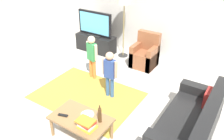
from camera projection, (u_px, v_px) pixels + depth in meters
The scene contains 15 objects.
ground at pixel (96, 111), 4.64m from camera, with size 7.80×7.80×0.00m, color #B2ADA3.
wall_back at pixel (161, 9), 6.16m from camera, with size 6.00×0.12×2.70m, color silver.
area_rug at pixel (87, 95), 5.09m from camera, with size 2.20×1.60×0.01m, color #B28C33.
tv_stand at pixel (96, 43), 6.99m from camera, with size 1.20×0.44×0.50m.
tv at pixel (95, 24), 6.67m from camera, with size 1.10×0.28×0.71m.
couch at pixel (192, 127), 3.84m from camera, with size 0.80×1.80×0.86m.
armchair at pixel (145, 55), 6.15m from camera, with size 0.60×0.60×0.90m.
floor_lamp at pixel (124, 2), 6.05m from camera, with size 0.36×0.36×1.78m.
child_near_tv at pixel (92, 54), 5.42m from camera, with size 0.36×0.18×1.08m.
child_center at pixel (110, 71), 4.77m from camera, with size 0.35×0.17×1.05m.
coffee_table at pixel (81, 120), 3.86m from camera, with size 1.00×0.60×0.42m.
book_stack at pixel (86, 124), 3.61m from camera, with size 0.30×0.24×0.14m.
bottle at pixel (100, 115), 3.69m from camera, with size 0.06×0.06×0.33m.
tv_remote at pixel (63, 115), 3.88m from camera, with size 0.17×0.05×0.02m, color black.
plate at pixel (88, 114), 3.90m from camera, with size 0.22×0.22×0.02m.
Camera 1 is at (2.25, -2.87, 3.00)m, focal length 37.40 mm.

